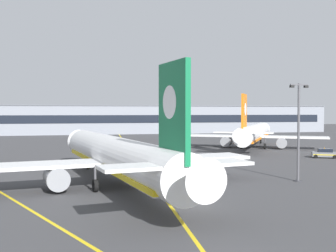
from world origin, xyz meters
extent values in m
plane|color=#3D3D3F|center=(0.00, 0.00, 0.00)|extent=(400.00, 400.00, 0.00)
cube|color=yellow|center=(0.00, 30.00, 0.00)|extent=(12.31, 179.62, 0.01)
cube|color=yellow|center=(-14.00, 2.00, 0.00)|extent=(24.31, 55.10, 0.01)
cylinder|color=white|center=(-5.77, 9.87, 3.50)|extent=(9.84, 36.12, 3.80)
cone|color=white|center=(-9.03, 28.89, 3.50)|extent=(4.00, 3.17, 3.61)
cone|color=white|center=(-2.48, -9.25, 3.90)|extent=(3.28, 3.24, 2.85)
cube|color=gold|center=(-5.77, 9.87, 2.46)|extent=(9.28, 33.27, 0.44)
cube|color=black|center=(-8.71, 27.02, 4.17)|extent=(3.00, 1.57, 0.60)
cube|color=white|center=(-5.87, 10.46, 2.65)|extent=(32.35, 10.15, 0.36)
cylinder|color=gray|center=(-11.81, 8.43, 1.43)|extent=(2.88, 3.94, 2.30)
cylinder|color=black|center=(-12.12, 10.25, 1.43)|extent=(1.96, 0.51, 1.95)
cylinder|color=gray|center=(0.41, 10.53, 1.43)|extent=(2.88, 3.94, 2.30)
cylinder|color=black|center=(0.10, 12.35, 1.43)|extent=(1.96, 0.51, 1.95)
cube|color=#147042|center=(-3.09, -5.70, 8.05)|extent=(1.21, 4.80, 7.20)
cylinder|color=white|center=(-3.14, -5.41, 8.77)|extent=(0.84, 2.44, 2.40)
cube|color=white|center=(-2.99, -6.29, 4.36)|extent=(11.32, 4.62, 0.24)
cylinder|color=#4C4C51|center=(-8.22, 24.16, 1.48)|extent=(0.24, 0.24, 1.60)
cylinder|color=black|center=(-8.22, 24.16, 0.45)|extent=(0.55, 0.95, 0.90)
cylinder|color=#4C4C51|center=(-7.99, 7.46, 1.77)|extent=(0.24, 0.24, 1.60)
cylinder|color=black|center=(-7.99, 7.46, 0.65)|extent=(0.61, 1.35, 1.30)
cylinder|color=#4C4C51|center=(-2.87, 8.34, 1.77)|extent=(0.24, 0.24, 1.60)
cylinder|color=black|center=(-2.87, 8.34, 0.65)|extent=(0.61, 1.35, 1.30)
cylinder|color=white|center=(28.73, 49.47, 3.41)|extent=(21.57, 31.76, 3.70)
cone|color=white|center=(38.61, 65.45, 3.41)|extent=(4.32, 4.00, 3.51)
cone|color=white|center=(18.81, 33.40, 3.80)|extent=(3.79, 3.78, 2.77)
cube|color=orange|center=(28.73, 49.47, 2.39)|extent=(20.03, 29.34, 0.43)
cube|color=black|center=(37.64, 63.88, 4.05)|extent=(2.92, 2.37, 0.58)
cube|color=white|center=(29.04, 49.97, 2.58)|extent=(28.96, 20.35, 0.35)
cylinder|color=gray|center=(23.39, 52.31, 1.39)|extent=(3.75, 4.16, 2.24)
cylinder|color=black|center=(24.34, 53.84, 1.39)|extent=(1.71, 1.15, 1.90)
cylinder|color=gray|center=(33.66, 45.97, 1.39)|extent=(3.75, 4.16, 2.24)
cylinder|color=black|center=(34.61, 47.50, 1.39)|extent=(1.71, 1.15, 1.90)
cube|color=orange|center=(20.65, 36.38, 7.84)|extent=(2.79, 4.18, 7.01)
cylinder|color=white|center=(20.80, 36.63, 8.54)|extent=(1.59, 2.21, 2.34)
cube|color=white|center=(20.34, 35.89, 4.24)|extent=(10.54, 7.95, 0.23)
cylinder|color=#4C4C51|center=(36.15, 61.48, 1.44)|extent=(0.23, 0.23, 1.56)
cylinder|color=black|center=(36.15, 61.48, 0.44)|extent=(0.79, 0.95, 0.88)
cylinder|color=#4C4C51|center=(25.56, 49.14, 1.73)|extent=(0.23, 0.23, 1.56)
cylinder|color=black|center=(25.56, 49.14, 0.63)|extent=(1.00, 1.28, 1.27)
cylinder|color=#4C4C51|center=(29.86, 46.48, 1.73)|extent=(0.23, 0.23, 1.56)
cylinder|color=black|center=(29.86, 46.48, 0.63)|extent=(1.00, 1.28, 1.27)
cylinder|color=#515156|center=(15.27, 8.55, 5.67)|extent=(0.28, 0.28, 11.34)
cylinder|color=#333338|center=(15.27, 8.55, 0.05)|extent=(0.90, 0.90, 0.10)
cube|color=#515156|center=(15.27, 8.55, 11.19)|extent=(2.20, 0.16, 0.16)
cube|color=black|center=(14.37, 8.55, 10.99)|extent=(0.44, 0.36, 0.28)
cube|color=black|center=(16.17, 8.55, 10.99)|extent=(0.44, 0.36, 0.28)
cube|color=slate|center=(32.53, 29.02, 0.62)|extent=(4.57, 3.41, 0.84)
cube|color=black|center=(32.63, 28.97, 1.34)|extent=(2.76, 2.42, 0.60)
cylinder|color=orange|center=(32.53, 29.02, 1.72)|extent=(0.14, 0.14, 0.14)
cube|color=yellow|center=(32.53, 29.02, 0.62)|extent=(4.39, 3.36, 0.14)
cylinder|color=black|center=(34.31, 29.16, 0.32)|extent=(0.67, 0.47, 0.64)
cylinder|color=black|center=(33.56, 27.56, 0.32)|extent=(0.67, 0.47, 0.64)
cylinder|color=black|center=(31.50, 30.47, 0.32)|extent=(0.67, 0.47, 0.64)
cylinder|color=black|center=(30.76, 28.88, 0.32)|extent=(0.67, 0.47, 0.64)
cone|color=orange|center=(-3.93, 25.04, 0.28)|extent=(0.36, 0.36, 0.55)
cylinder|color=white|center=(-3.93, 25.04, 0.30)|extent=(0.23, 0.23, 0.07)
cube|color=orange|center=(-3.93, 25.04, 0.01)|extent=(0.44, 0.44, 0.03)
cube|color=gray|center=(10.28, 116.00, 5.04)|extent=(153.26, 12.00, 10.08)
cube|color=black|center=(10.28, 109.95, 5.44)|extent=(147.13, 0.12, 2.80)
cube|color=#595C63|center=(10.28, 116.00, 10.28)|extent=(153.66, 12.40, 0.40)
camera|label=1|loc=(-9.98, -33.84, 8.10)|focal=43.56mm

